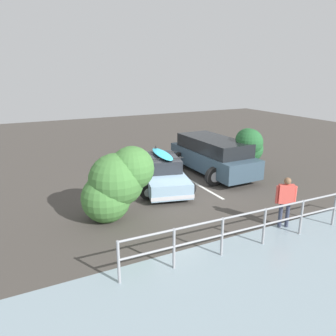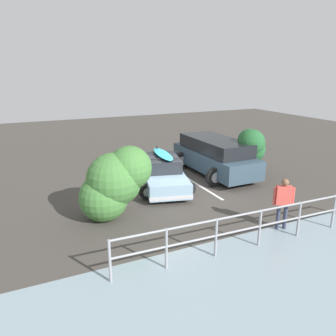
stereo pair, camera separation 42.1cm
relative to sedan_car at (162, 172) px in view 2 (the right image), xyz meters
The scene contains 8 objects.
ground_plane 1.02m from the sedan_car, 96.69° to the left, with size 44.00×44.00×0.02m, color #423D38.
parking_stripe 1.55m from the sedan_car, behind, with size 4.72×0.12×0.00m, color silver.
sedan_car is the anchor object (origin of this frame).
suv_car 2.94m from the sedan_car, 169.59° to the right, with size 2.67×5.02×1.66m.
person_bystander 5.33m from the sedan_car, 109.07° to the left, with size 0.55×0.38×1.59m.
railing_fence 5.57m from the sedan_car, 94.69° to the left, with size 8.30×0.33×1.06m.
bush_near_left 3.38m from the sedan_car, 39.69° to the left, with size 2.38×1.73×2.39m.
bush_near_right 4.05m from the sedan_car, behind, with size 1.49×1.54×2.22m.
Camera 2 is at (5.26, 10.96, 4.63)m, focal length 35.00 mm.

